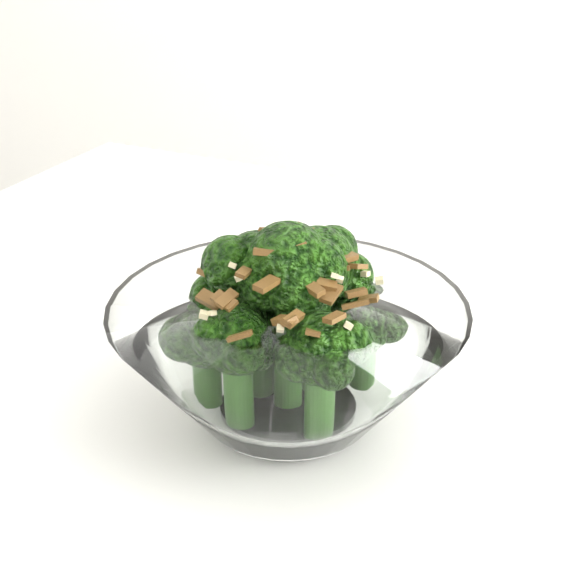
# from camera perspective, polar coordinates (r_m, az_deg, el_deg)

# --- Properties ---
(broccoli_dish) EXTENTS (0.20, 0.20, 0.12)m
(broccoli_dish) POSITION_cam_1_polar(r_m,az_deg,el_deg) (0.49, -0.09, -3.88)
(broccoli_dish) COLOR white
(broccoli_dish) RESTS_ON table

